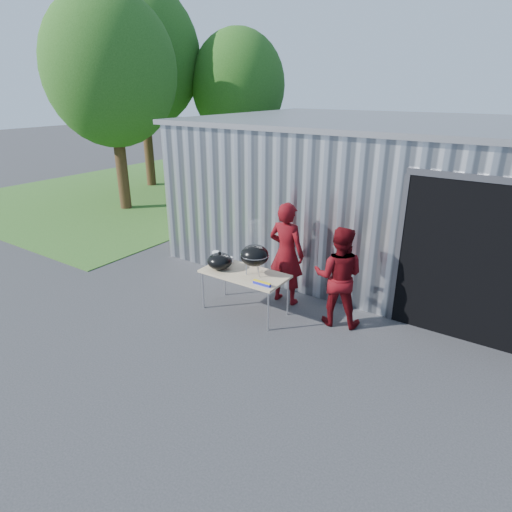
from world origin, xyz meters
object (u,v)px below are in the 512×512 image
Objects in this scene: person_cook at (286,254)px; person_bystander at (338,277)px; folding_table at (245,275)px; kettle_grill at (255,252)px.

person_cook is 1.11× the size of person_bystander.
folding_table is 0.79× the size of person_cook.
kettle_grill is at bearing 5.29° from person_bystander.
kettle_grill is 0.50× the size of person_cook.
person_bystander reaches higher than folding_table.
person_bystander is (1.49, 0.55, 0.14)m from folding_table.
person_bystander is (1.11, -0.20, -0.10)m from person_cook.
kettle_grill is at bearing 12.60° from folding_table.
folding_table is 1.58× the size of kettle_grill.
person_cook reaches higher than kettle_grill.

